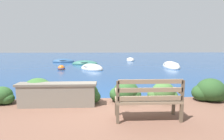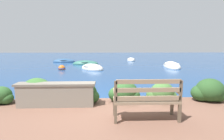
% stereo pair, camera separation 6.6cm
% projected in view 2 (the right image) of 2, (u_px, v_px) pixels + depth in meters
% --- Properties ---
extents(ground_plane, '(80.00, 80.00, 0.00)m').
position_uv_depth(ground_plane, '(103.00, 105.00, 5.39)').
color(ground_plane, navy).
extents(park_bench, '(1.41, 0.48, 0.93)m').
position_uv_depth(park_bench, '(146.00, 98.00, 3.73)').
color(park_bench, brown).
rests_on(park_bench, patio_terrace).
extents(stone_wall, '(2.07, 0.39, 0.63)m').
position_uv_depth(stone_wall, '(56.00, 94.00, 4.64)').
color(stone_wall, gray).
rests_on(stone_wall, patio_terrace).
extents(hedge_clump_far_left, '(0.72, 0.52, 0.49)m').
position_uv_depth(hedge_clump_far_left, '(1.00, 96.00, 4.83)').
color(hedge_clump_far_left, '#2D5628').
rests_on(hedge_clump_far_left, patio_terrace).
extents(hedge_clump_left, '(1.04, 0.75, 0.71)m').
position_uv_depth(hedge_clump_left, '(36.00, 92.00, 4.89)').
color(hedge_clump_left, '#38662D').
rests_on(hedge_clump_left, patio_terrace).
extents(hedge_clump_centre, '(0.84, 0.60, 0.57)m').
position_uv_depth(hedge_clump_centre, '(85.00, 94.00, 4.91)').
color(hedge_clump_centre, '#2D5628').
rests_on(hedge_clump_centre, patio_terrace).
extents(hedge_clump_right, '(0.90, 0.65, 0.61)m').
position_uv_depth(hedge_clump_right, '(124.00, 93.00, 4.97)').
color(hedge_clump_right, '#2D5628').
rests_on(hedge_clump_right, patio_terrace).
extents(hedge_clump_far_right, '(0.84, 0.61, 0.57)m').
position_uv_depth(hedge_clump_far_right, '(162.00, 94.00, 4.95)').
color(hedge_clump_far_right, '#426B33').
rests_on(hedge_clump_far_right, patio_terrace).
extents(hedge_clump_extra, '(0.98, 0.71, 0.67)m').
position_uv_depth(hedge_clump_extra, '(209.00, 91.00, 5.03)').
color(hedge_clump_extra, '#284C23').
rests_on(hedge_clump_extra, patio_terrace).
extents(rowboat_nearest, '(2.42, 2.57, 0.75)m').
position_uv_depth(rowboat_nearest, '(92.00, 68.00, 13.49)').
color(rowboat_nearest, silver).
rests_on(rowboat_nearest, ground_plane).
extents(rowboat_mid, '(1.78, 3.55, 0.82)m').
position_uv_depth(rowboat_mid, '(172.00, 66.00, 14.84)').
color(rowboat_mid, silver).
rests_on(rowboat_mid, ground_plane).
extents(rowboat_far, '(2.53, 1.23, 0.66)m').
position_uv_depth(rowboat_far, '(85.00, 64.00, 16.96)').
color(rowboat_far, '#336B5B').
rests_on(rowboat_far, ground_plane).
extents(rowboat_outer, '(2.40, 1.30, 0.67)m').
position_uv_depth(rowboat_outer, '(64.00, 62.00, 19.29)').
color(rowboat_outer, '#2D517A').
rests_on(rowboat_outer, ground_plane).
extents(rowboat_distant, '(1.15, 2.46, 0.65)m').
position_uv_depth(rowboat_distant, '(131.00, 60.00, 21.15)').
color(rowboat_distant, silver).
rests_on(rowboat_distant, ground_plane).
extents(mooring_buoy, '(0.57, 0.57, 0.52)m').
position_uv_depth(mooring_buoy, '(62.00, 68.00, 13.28)').
color(mooring_buoy, orange).
rests_on(mooring_buoy, ground_plane).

